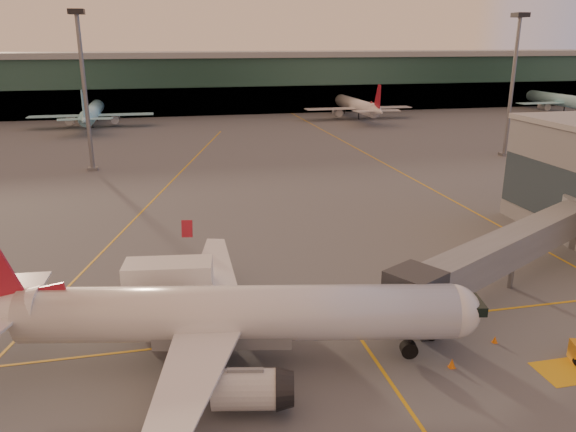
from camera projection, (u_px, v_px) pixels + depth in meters
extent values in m
plane|color=#4C4F54|center=(305.00, 370.00, 37.43)|extent=(600.00, 600.00, 0.00)
cube|color=gold|center=(289.00, 333.00, 42.07)|extent=(80.00, 0.25, 0.01)
cube|color=gold|center=(154.00, 200.00, 77.18)|extent=(31.30, 115.98, 0.01)
cube|color=gold|center=(365.00, 153.00, 108.85)|extent=(0.25, 160.00, 0.01)
cube|color=#19382D|center=(187.00, 85.00, 167.10)|extent=(400.00, 18.00, 16.00)
cube|color=gray|center=(185.00, 55.00, 164.45)|extent=(400.00, 20.00, 1.60)
cube|color=black|center=(189.00, 102.00, 160.40)|extent=(400.00, 1.00, 8.00)
cube|color=#2D3D47|center=(564.00, 198.00, 59.62)|extent=(0.30, 21.60, 6.00)
cylinder|color=slate|center=(85.00, 95.00, 90.85)|extent=(0.70, 0.70, 25.00)
cube|color=black|center=(76.00, 12.00, 87.03)|extent=(2.40, 2.40, 0.80)
cube|color=slate|center=(93.00, 169.00, 94.53)|extent=(1.60, 1.60, 0.50)
cylinder|color=slate|center=(512.00, 88.00, 102.91)|extent=(0.70, 0.70, 25.00)
cube|color=black|center=(520.00, 15.00, 99.08)|extent=(2.40, 2.40, 0.80)
cube|color=slate|center=(504.00, 154.00, 106.59)|extent=(1.60, 1.60, 0.50)
cylinder|color=silver|center=(239.00, 313.00, 37.30)|extent=(28.87, 9.37, 3.69)
sphere|color=silver|center=(453.00, 311.00, 37.58)|extent=(3.61, 3.61, 3.61)
cube|color=black|center=(469.00, 305.00, 37.46)|extent=(2.11, 2.68, 0.65)
cylinder|color=silver|center=(246.00, 389.00, 32.58)|extent=(4.25, 3.12, 2.40)
cylinder|color=black|center=(205.00, 371.00, 35.83)|extent=(1.88, 1.60, 1.66)
cylinder|color=black|center=(204.00, 364.00, 35.68)|extent=(0.33, 0.33, 1.01)
cube|color=silver|center=(20.00, 290.00, 39.88)|extent=(3.34, 6.13, 0.18)
cylinder|color=silver|center=(253.00, 303.00, 43.26)|extent=(4.25, 3.12, 2.40)
cylinder|color=black|center=(213.00, 334.00, 40.40)|extent=(1.88, 1.60, 1.66)
cylinder|color=black|center=(213.00, 327.00, 40.25)|extent=(0.33, 0.33, 1.01)
cube|color=slate|center=(224.00, 329.00, 37.64)|extent=(9.51, 4.71, 1.47)
cylinder|color=black|center=(409.00, 349.00, 38.38)|extent=(1.29, 0.96, 1.16)
cube|color=slate|center=(515.00, 245.00, 48.73)|extent=(27.27, 16.88, 2.70)
cube|color=#2D3035|center=(415.00, 291.00, 39.86)|extent=(4.63, 4.63, 3.00)
cube|color=#2D3035|center=(426.00, 318.00, 41.85)|extent=(1.60, 2.40, 2.40)
cylinder|color=black|center=(431.00, 335.00, 41.07)|extent=(0.80, 0.40, 0.80)
cylinder|color=black|center=(418.00, 321.00, 43.12)|extent=(0.80, 0.40, 0.80)
cylinder|color=slate|center=(511.00, 273.00, 49.52)|extent=(0.50, 0.50, 2.69)
cube|color=#A03916|center=(176.00, 313.00, 43.40)|extent=(3.96, 3.18, 1.70)
cube|color=silver|center=(169.00, 282.00, 42.57)|extent=(6.90, 3.68, 3.18)
cylinder|color=black|center=(147.00, 327.00, 42.03)|extent=(1.06, 0.53, 1.02)
cylinder|color=black|center=(202.00, 324.00, 42.39)|extent=(1.06, 0.53, 1.02)
cone|color=orange|center=(495.00, 339.00, 40.75)|extent=(0.41, 0.41, 0.52)
cube|color=orange|center=(494.00, 342.00, 40.83)|extent=(0.35, 0.35, 0.03)
cone|color=orange|center=(452.00, 363.00, 37.64)|extent=(0.50, 0.50, 0.64)
cube|color=orange|center=(452.00, 367.00, 37.73)|extent=(0.43, 0.43, 0.03)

